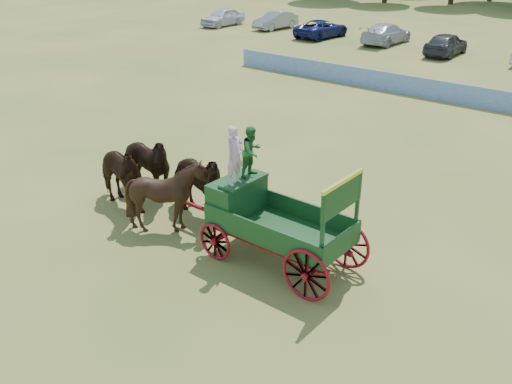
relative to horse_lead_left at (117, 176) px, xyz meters
The scene contains 8 objects.
ground 3.86m from the horse_lead_left, 10.86° to the left, with size 160.00×160.00×0.00m, color #9E8547.
horse_lead_left is the anchor object (origin of this frame).
horse_lead_right 1.10m from the horse_lead_left, 90.00° to the left, with size 1.22×2.68×2.26m, color black.
horse_wheel_left 2.40m from the horse_lead_left, ahead, with size 1.83×2.06×2.26m, color black.
horse_wheel_right 2.64m from the horse_lead_left, 24.62° to the left, with size 1.22×2.68×2.26m, color black.
farm_dray 5.43m from the horse_lead_left, ahead, with size 6.00×2.00×3.75m.
sponsor_banner 18.89m from the horse_lead_left, 82.01° to the left, with size 26.00×0.08×1.05m, color #1C489A.
parked_cars 30.57m from the horse_lead_left, 88.24° to the left, with size 50.37×7.12×1.61m.
Camera 1 is at (10.33, -10.92, 8.38)m, focal length 40.00 mm.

